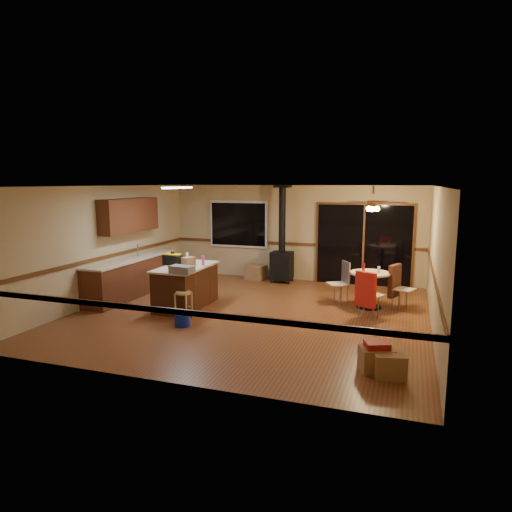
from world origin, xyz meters
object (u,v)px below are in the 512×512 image
at_px(box_under_window, 256,273).
at_px(kitchen_island, 186,286).
at_px(toolbox_grey, 182,269).
at_px(bar_stool, 184,305).
at_px(box_corner_b, 390,365).
at_px(toolbox_black, 173,260).
at_px(chair_right, 396,281).
at_px(chair_left, 342,278).
at_px(chair_near, 366,289).
at_px(blue_bucket, 182,320).
at_px(wood_stove, 282,256).
at_px(dining_table, 370,284).
at_px(box_corner_a, 376,359).

bearing_deg(box_under_window, kitchen_island, -99.89).
xyz_separation_m(toolbox_grey, bar_stool, (0.07, -0.10, -0.70)).
relative_size(box_under_window, box_corner_b, 1.23).
height_order(toolbox_black, chair_right, toolbox_black).
bearing_deg(box_under_window, chair_left, -33.62).
height_order(chair_near, chair_right, same).
distance_m(chair_right, box_corner_b, 3.69).
bearing_deg(blue_bucket, wood_stove, 80.21).
bearing_deg(blue_bucket, chair_near, 26.24).
xyz_separation_m(toolbox_black, bar_stool, (0.69, -0.85, -0.73)).
distance_m(dining_table, chair_near, 0.86).
bearing_deg(chair_left, box_under_window, 146.38).
distance_m(kitchen_island, dining_table, 3.96).
xyz_separation_m(blue_bucket, chair_left, (2.60, 2.60, 0.47)).
bearing_deg(box_under_window, chair_near, -40.40).
height_order(kitchen_island, chair_near, chair_near).
xyz_separation_m(chair_right, box_corner_a, (-0.13, -3.52, -0.42)).
xyz_separation_m(wood_stove, toolbox_grey, (-1.00, -3.77, 0.24)).
distance_m(kitchen_island, blue_bucket, 1.40).
height_order(wood_stove, dining_table, wood_stove).
height_order(wood_stove, toolbox_grey, wood_stove).
distance_m(blue_bucket, chair_near, 3.62).
xyz_separation_m(kitchen_island, chair_left, (3.16, 1.36, 0.14)).
distance_m(wood_stove, chair_right, 3.46).
bearing_deg(toolbox_black, kitchen_island, -4.05).
distance_m(blue_bucket, box_corner_a, 3.74).
distance_m(chair_left, box_corner_a, 3.72).
xyz_separation_m(bar_stool, box_corner_b, (3.99, -1.52, -0.10)).
bearing_deg(bar_stool, box_under_window, 87.49).
bearing_deg(chair_left, bar_stool, -141.98).
bearing_deg(chair_near, bar_stool, -161.09).
xyz_separation_m(toolbox_grey, dining_table, (3.47, 1.92, -0.44)).
bearing_deg(bar_stool, kitchen_island, 114.14).
height_order(bar_stool, chair_near, chair_near).
bearing_deg(bar_stool, chair_left, 38.02).
distance_m(bar_stool, chair_left, 3.56).
relative_size(toolbox_black, chair_left, 0.71).
height_order(bar_stool, blue_bucket, bar_stool).
xyz_separation_m(wood_stove, box_corner_b, (3.06, -5.39, -0.56)).
xyz_separation_m(blue_bucket, box_under_window, (-0.02, 4.34, 0.08)).
xyz_separation_m(wood_stove, bar_stool, (-0.93, -3.87, -0.45)).
bearing_deg(toolbox_grey, chair_near, 17.02).
height_order(toolbox_grey, chair_right, toolbox_grey).
bearing_deg(wood_stove, box_corner_a, -61.31).
bearing_deg(kitchen_island, chair_right, 17.10).
bearing_deg(bar_stool, dining_table, 30.78).
distance_m(chair_near, box_corner_b, 2.78).
relative_size(chair_right, box_corner_b, 1.66).
relative_size(toolbox_grey, toolbox_black, 1.20).
distance_m(blue_bucket, box_corner_b, 3.96).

